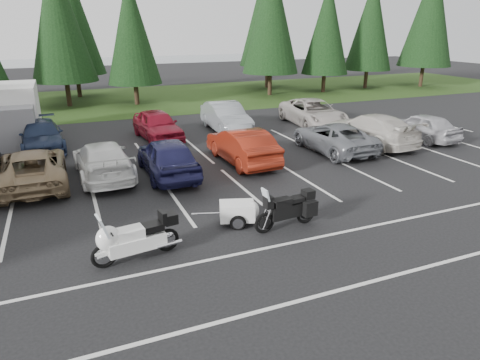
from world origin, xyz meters
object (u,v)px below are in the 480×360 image
(car_near_2, at_px, (33,168))
(adventure_motorcycle, at_px, (286,206))
(car_near_8, at_px, (422,126))
(car_far_2, at_px, (157,125))
(car_near_4, at_px, (167,157))
(car_near_6, at_px, (333,137))
(car_near_7, at_px, (370,129))
(touring_motorcycle, at_px, (136,234))
(car_near_5, at_px, (242,146))
(box_truck, at_px, (14,114))
(cargo_trailer, at_px, (237,213))
(car_far_1, at_px, (41,136))
(car_near_3, at_px, (103,160))
(car_far_4, at_px, (313,113))
(car_far_3, at_px, (226,117))

(car_near_2, distance_m, adventure_motorcycle, 10.16)
(car_near_8, bearing_deg, car_far_2, -28.11)
(car_near_4, xyz_separation_m, car_near_6, (8.47, 0.49, -0.10))
(car_near_7, distance_m, touring_motorcycle, 15.23)
(car_near_5, height_order, touring_motorcycle, car_near_5)
(box_truck, bearing_deg, car_near_4, -54.80)
(cargo_trailer, bearing_deg, car_far_1, 134.36)
(car_near_5, distance_m, cargo_trailer, 6.48)
(car_near_4, relative_size, car_far_1, 0.98)
(car_near_5, xyz_separation_m, car_near_8, (10.70, 0.11, -0.06))
(car_near_2, bearing_deg, car_near_3, 178.79)
(car_near_7, relative_size, cargo_trailer, 3.54)
(car_near_7, distance_m, car_far_2, 11.41)
(car_near_6, bearing_deg, car_far_4, -111.45)
(box_truck, distance_m, car_far_3, 11.51)
(car_near_4, relative_size, cargo_trailer, 3.05)
(car_near_6, bearing_deg, car_near_7, -171.31)
(car_far_1, relative_size, adventure_motorcycle, 2.05)
(car_near_6, bearing_deg, touring_motorcycle, 33.00)
(car_far_3, bearing_deg, car_far_2, -172.99)
(adventure_motorcycle, bearing_deg, car_near_3, 118.52)
(car_near_6, relative_size, car_far_1, 1.05)
(car_near_3, height_order, car_far_1, car_near_3)
(car_near_6, relative_size, adventure_motorcycle, 2.14)
(car_near_4, bearing_deg, touring_motorcycle, 69.84)
(car_far_1, bearing_deg, car_near_6, -27.53)
(box_truck, xyz_separation_m, car_far_4, (16.88, -2.82, -0.65))
(car_near_8, height_order, car_far_3, car_far_3)
(box_truck, height_order, car_near_8, box_truck)
(car_near_4, xyz_separation_m, adventure_motorcycle, (2.16, -6.27, -0.09))
(car_near_4, bearing_deg, car_near_8, -177.38)
(car_far_3, xyz_separation_m, touring_motorcycle, (-7.47, -13.01, -0.10))
(box_truck, height_order, car_near_4, box_truck)
(car_near_6, height_order, car_far_4, car_far_4)
(car_near_3, relative_size, cargo_trailer, 3.25)
(car_near_8, bearing_deg, car_near_4, -2.80)
(car_near_8, height_order, car_far_1, car_near_8)
(car_near_4, distance_m, car_far_3, 8.33)
(car_far_3, height_order, touring_motorcycle, car_far_3)
(car_far_4, xyz_separation_m, cargo_trailer, (-9.79, -11.40, -0.44))
(car_near_7, bearing_deg, car_far_1, -24.13)
(touring_motorcycle, bearing_deg, cargo_trailer, 8.42)
(car_far_4, bearing_deg, car_far_1, -175.92)
(car_near_5, relative_size, car_near_8, 1.12)
(car_far_4, height_order, adventure_motorcycle, car_far_4)
(car_near_8, height_order, car_far_2, car_far_2)
(car_near_8, bearing_deg, adventure_motorcycle, 24.43)
(car_near_7, relative_size, touring_motorcycle, 2.09)
(touring_motorcycle, bearing_deg, car_far_1, 92.89)
(car_far_4, relative_size, touring_motorcycle, 2.16)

